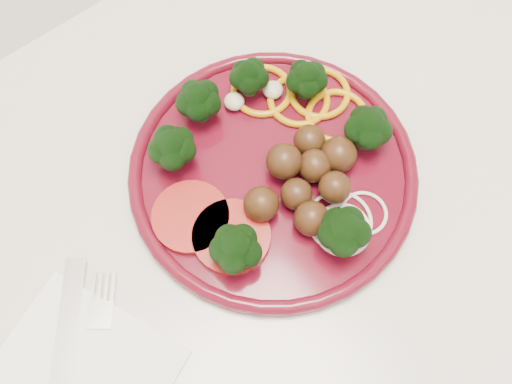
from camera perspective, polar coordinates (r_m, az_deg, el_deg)
counter at (r=1.02m, az=4.32°, el=-6.92°), size 2.40×0.60×0.90m
plate at (r=0.56m, az=1.88°, el=2.77°), size 0.29×0.29×0.06m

